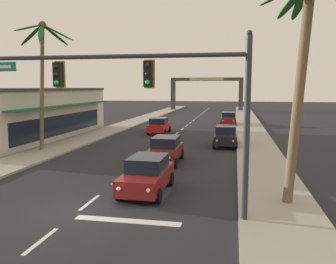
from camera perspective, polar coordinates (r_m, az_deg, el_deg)
ground_plane at (r=14.60m, az=-14.36°, el=-12.39°), size 220.00×220.00×0.00m
sidewalk_right at (r=32.80m, az=13.91°, el=-1.31°), size 3.20×110.00×0.14m
sidewalk_left at (r=35.53m, az=-12.09°, el=-0.61°), size 3.20×110.00×0.14m
lane_markings at (r=34.15m, az=1.34°, el=-0.87°), size 4.28×89.74×0.01m
traffic_signal_mast at (r=12.81m, az=-2.86°, el=7.04°), size 11.01×0.41×6.79m
sedan_lead_at_stop_bar at (r=16.39m, az=-3.41°, el=-6.87°), size 1.98×4.46×1.68m
sedan_third_in_queue at (r=22.72m, az=-0.39°, el=-2.86°), size 1.98×4.46×1.68m
sedan_oncoming_far at (r=36.95m, az=-1.45°, el=1.08°), size 1.98×4.46×1.68m
sedan_parked_nearest_kerb at (r=45.87m, az=9.85°, el=2.19°), size 1.96×4.45×1.68m
sedan_parked_mid_kerb at (r=29.42m, az=9.36°, el=-0.62°), size 1.97×4.46×1.68m
palm_left_second at (r=28.07m, az=-19.78°, el=11.54°), size 4.47×4.46×9.66m
palm_right_nearest at (r=14.97m, az=21.31°, el=12.36°), size 3.94×3.82×9.20m
storefront_strip_left at (r=36.26m, az=-22.02°, el=2.87°), size 8.60×20.77×4.78m
town_gateway_arch at (r=74.59m, az=6.28°, el=6.96°), size 15.17×0.90×6.87m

